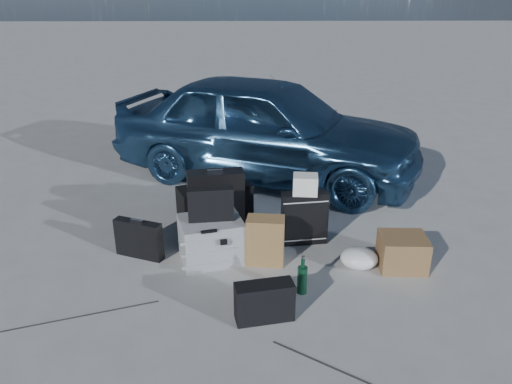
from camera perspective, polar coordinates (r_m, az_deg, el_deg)
ground at (r=4.33m, az=-1.83°, el=-10.52°), size 60.00×60.00×0.00m
car at (r=6.41m, az=1.15°, el=7.37°), size 4.21×2.96×1.33m
pelican_case at (r=4.62m, az=-5.12°, el=-5.41°), size 0.65×0.58×0.40m
laptop_bag at (r=4.46m, az=-5.20°, el=-1.42°), size 0.42×0.15×0.31m
briefcase at (r=4.77m, az=-13.24°, el=-5.26°), size 0.47×0.27×0.36m
suitcase_left at (r=4.92m, az=-4.56°, el=-1.53°), size 0.57×0.28×0.71m
suitcase_right at (r=4.89m, az=5.55°, el=-2.95°), size 0.46×0.21×0.53m
white_carton at (r=4.73m, az=5.66°, el=0.87°), size 0.25×0.21×0.18m
duffel_bag at (r=5.38m, az=-4.72°, el=-1.20°), size 0.84×0.60×0.38m
flat_box_white at (r=5.29m, az=-4.87°, el=0.99°), size 0.41×0.34×0.06m
flat_box_black at (r=5.28m, az=-4.72°, el=1.67°), size 0.31×0.24×0.06m
kraft_bag at (r=4.53m, az=1.08°, el=-5.57°), size 0.36×0.24×0.45m
cardboard_box at (r=4.69m, az=16.38°, el=-6.59°), size 0.42×0.38×0.30m
plastic_bag at (r=4.61m, az=11.71°, el=-7.42°), size 0.37×0.32×0.19m
messenger_bag at (r=3.86m, az=0.96°, el=-12.42°), size 0.47×0.25×0.31m
green_bottle at (r=4.16m, az=5.32°, el=-9.46°), size 0.08×0.08×0.33m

